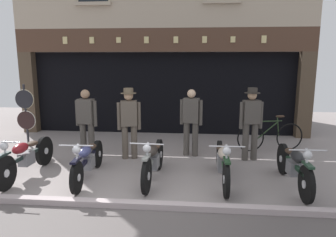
{
  "coord_description": "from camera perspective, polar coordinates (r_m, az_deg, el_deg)",
  "views": [
    {
      "loc": [
        1.1,
        -4.62,
        2.41
      ],
      "look_at": [
        0.41,
        2.79,
        0.97
      ],
      "focal_mm": 33.51,
      "sensor_mm": 36.0,
      "label": 1
    }
  ],
  "objects": [
    {
      "name": "motorcycle_center",
      "position": [
        6.27,
        -2.72,
        -7.47
      ],
      "size": [
        0.62,
        1.97,
        0.92
      ],
      "rotation": [
        0.0,
        0.0,
        3.09
      ],
      "color": "black",
      "rests_on": "ground"
    },
    {
      "name": "leaning_bicycle",
      "position": [
        8.71,
        18.15,
        -3.05
      ],
      "size": [
        1.78,
        0.58,
        0.96
      ],
      "rotation": [
        0.0,
        0.0,
        1.79
      ],
      "color": "black",
      "rests_on": "ground"
    },
    {
      "name": "motorcycle_right",
      "position": [
        6.41,
        21.96,
        -7.92
      ],
      "size": [
        0.62,
        2.02,
        0.92
      ],
      "rotation": [
        0.0,
        0.0,
        3.16
      ],
      "color": "black",
      "rests_on": "ground"
    },
    {
      "name": "advert_board_near",
      "position": [
        10.08,
        10.31,
        6.96
      ],
      "size": [
        0.72,
        0.03,
        1.09
      ],
      "color": "beige"
    },
    {
      "name": "salesman_right",
      "position": [
        7.74,
        4.22,
        -0.18
      ],
      "size": [
        0.55,
        0.29,
        1.67
      ],
      "rotation": [
        0.0,
        0.0,
        2.96
      ],
      "color": "#47423D",
      "rests_on": "ground"
    },
    {
      "name": "shopkeeper_center",
      "position": [
        7.54,
        -7.09,
        -0.22
      ],
      "size": [
        0.55,
        0.37,
        1.72
      ],
      "rotation": [
        0.0,
        0.0,
        3.34
      ],
      "color": "brown",
      "rests_on": "ground"
    },
    {
      "name": "salesman_left",
      "position": [
        7.92,
        -14.61,
        -0.23
      ],
      "size": [
        0.56,
        0.27,
        1.67
      ],
      "rotation": [
        0.0,
        0.0,
        3.0
      ],
      "color": "#47423D",
      "rests_on": "ground"
    },
    {
      "name": "motorcycle_center_left",
      "position": [
        6.53,
        -14.4,
        -7.25
      ],
      "size": [
        0.62,
        2.03,
        0.89
      ],
      "rotation": [
        0.0,
        0.0,
        3.19
      ],
      "color": "black",
      "rests_on": "ground"
    },
    {
      "name": "motorcycle_left",
      "position": [
        7.08,
        -24.47,
        -6.32
      ],
      "size": [
        0.62,
        2.1,
        0.93
      ],
      "rotation": [
        0.0,
        0.0,
        3.11
      ],
      "color": "black",
      "rests_on": "ground"
    },
    {
      "name": "assistant_far_right",
      "position": [
        7.63,
        14.85,
        -0.3
      ],
      "size": [
        0.55,
        0.36,
        1.74
      ],
      "rotation": [
        0.0,
        0.0,
        3.34
      ],
      "color": "#47423D",
      "rests_on": "ground"
    },
    {
      "name": "tyre_sign_pole",
      "position": [
        9.56,
        -24.49,
        1.33
      ],
      "size": [
        0.54,
        0.06,
        1.71
      ],
      "color": "#232328",
      "rests_on": "ground"
    },
    {
      "name": "motorcycle_center_right",
      "position": [
        6.24,
        9.92,
        -7.75
      ],
      "size": [
        0.62,
        2.02,
        0.93
      ],
      "rotation": [
        0.0,
        0.0,
        3.16
      ],
      "color": "black",
      "rests_on": "ground"
    },
    {
      "name": "shop_facade",
      "position": [
        11.71,
        -0.13,
        7.49
      ],
      "size": [
        9.46,
        4.42,
        6.3
      ],
      "color": "black",
      "rests_on": "ground"
    }
  ]
}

